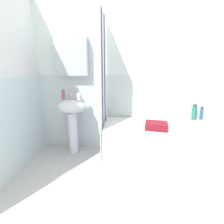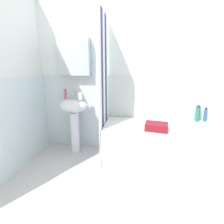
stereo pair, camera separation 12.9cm
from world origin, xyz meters
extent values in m
cube|color=beige|center=(0.00, 0.00, -0.02)|extent=(4.80, 5.60, 0.04)
cube|color=white|center=(0.00, 1.27, 1.20)|extent=(3.60, 0.05, 2.40)
cube|color=silver|center=(0.00, 1.24, 0.60)|extent=(3.60, 0.02, 1.20)
cube|color=silver|center=(-0.98, 1.18, 1.48)|extent=(0.48, 0.12, 0.56)
cube|color=silver|center=(-1.54, 0.34, 0.60)|extent=(0.02, 1.81, 1.20)
cylinder|color=white|center=(-0.98, 1.03, 0.32)|extent=(0.14, 0.14, 0.65)
ellipsoid|color=white|center=(-0.98, 1.03, 0.75)|extent=(0.44, 0.34, 0.20)
cylinder|color=silver|center=(-0.98, 1.13, 0.87)|extent=(0.03, 0.03, 0.05)
cylinder|color=silver|center=(-0.98, 1.08, 0.93)|extent=(0.02, 0.10, 0.02)
sphere|color=silver|center=(-0.98, 1.13, 0.96)|extent=(0.03, 0.03, 0.03)
cylinder|color=#C7526D|center=(-1.11, 1.08, 0.92)|extent=(0.05, 0.05, 0.13)
sphere|color=#232C23|center=(-1.11, 1.08, 0.99)|extent=(0.02, 0.02, 0.02)
cylinder|color=white|center=(-0.85, 1.03, 0.90)|extent=(0.07, 0.07, 0.11)
cube|color=white|center=(0.31, 0.89, 0.27)|extent=(1.54, 0.66, 0.55)
cube|color=white|center=(-0.47, 0.63, 1.00)|extent=(0.01, 0.13, 2.00)
cube|color=navy|center=(-0.47, 0.76, 1.00)|extent=(0.01, 0.13, 2.00)
cube|color=white|center=(-0.47, 0.89, 1.00)|extent=(0.01, 0.13, 2.00)
cube|color=navy|center=(-0.47, 1.02, 1.00)|extent=(0.01, 0.13, 2.00)
cube|color=white|center=(-0.47, 1.15, 1.00)|extent=(0.01, 0.13, 2.00)
cylinder|color=#2A5598|center=(0.98, 1.17, 0.64)|extent=(0.04, 0.04, 0.18)
cylinder|color=#2C1D24|center=(0.98, 1.17, 0.74)|extent=(0.03, 0.03, 0.02)
cylinder|color=#25715A|center=(0.87, 1.16, 0.65)|extent=(0.06, 0.06, 0.21)
cylinder|color=#1C2C28|center=(0.87, 1.16, 0.77)|extent=(0.04, 0.04, 0.02)
cube|color=maroon|center=(0.23, 0.71, 0.59)|extent=(0.31, 0.26, 0.09)
camera|label=1|loc=(-0.18, -1.42, 1.33)|focal=27.40mm
camera|label=2|loc=(-0.05, -1.40, 1.33)|focal=27.40mm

